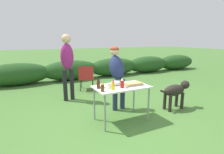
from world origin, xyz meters
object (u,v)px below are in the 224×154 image
(folding_table, at_px, (121,90))
(mixing_bowl, at_px, (116,83))
(ketchup_bottle, at_px, (122,83))
(dog, at_px, (176,91))
(bbq_sauce_bottle, at_px, (98,84))
(beer_bottle, at_px, (103,87))
(standing_person_in_red_jacket, at_px, (67,61))
(camp_chair_green_behind_table, at_px, (86,77))
(standing_person_in_olive_jacket, at_px, (117,71))
(paper_cup_stack, at_px, (109,86))
(plate_stack, at_px, (103,86))
(food_tray, at_px, (133,84))
(mustard_bottle, at_px, (113,85))

(folding_table, height_order, mixing_bowl, mixing_bowl)
(ketchup_bottle, distance_m, dog, 1.60)
(folding_table, relative_size, bbq_sauce_bottle, 5.73)
(bbq_sauce_bottle, bearing_deg, beer_bottle, -92.70)
(standing_person_in_red_jacket, bearing_deg, camp_chair_green_behind_table, 38.79)
(camp_chair_green_behind_table, bearing_deg, standing_person_in_olive_jacket, -62.29)
(standing_person_in_olive_jacket, bearing_deg, bbq_sauce_bottle, -140.72)
(folding_table, bearing_deg, paper_cup_stack, -168.52)
(mixing_bowl, distance_m, camp_chair_green_behind_table, 2.34)
(beer_bottle, relative_size, bbq_sauce_bottle, 0.88)
(dog, bearing_deg, plate_stack, -96.11)
(camp_chair_green_behind_table, bearing_deg, plate_stack, -77.82)
(beer_bottle, height_order, dog, beer_bottle)
(food_tray, distance_m, ketchup_bottle, 0.31)
(food_tray, xyz_separation_m, paper_cup_stack, (-0.55, -0.01, 0.03))
(folding_table, height_order, beer_bottle, beer_bottle)
(standing_person_in_red_jacket, bearing_deg, folding_table, -72.73)
(food_tray, xyz_separation_m, beer_bottle, (-0.73, -0.12, 0.05))
(mixing_bowl, height_order, beer_bottle, beer_bottle)
(bbq_sauce_bottle, bearing_deg, mustard_bottle, -43.85)
(bbq_sauce_bottle, bearing_deg, food_tray, -8.31)
(mixing_bowl, relative_size, mustard_bottle, 1.11)
(standing_person_in_red_jacket, bearing_deg, beer_bottle, -88.24)
(standing_person_in_red_jacket, bearing_deg, bbq_sauce_bottle, -87.15)
(paper_cup_stack, height_order, dog, paper_cup_stack)
(mustard_bottle, height_order, bbq_sauce_bottle, bbq_sauce_bottle)
(ketchup_bottle, height_order, dog, ketchup_bottle)
(food_tray, bearing_deg, standing_person_in_red_jacket, 117.10)
(beer_bottle, distance_m, dog, 2.03)
(food_tray, distance_m, mixing_bowl, 0.36)
(paper_cup_stack, bearing_deg, food_tray, 0.91)
(mustard_bottle, xyz_separation_m, dog, (1.77, 0.12, -0.38))
(beer_bottle, bearing_deg, paper_cup_stack, 30.33)
(folding_table, height_order, camp_chair_green_behind_table, camp_chair_green_behind_table)
(bbq_sauce_bottle, bearing_deg, ketchup_bottle, -21.27)
(food_tray, xyz_separation_m, standing_person_in_olive_jacket, (-0.00, 0.70, 0.16))
(mustard_bottle, bearing_deg, paper_cup_stack, 112.17)
(food_tray, relative_size, dog, 0.44)
(food_tray, xyz_separation_m, plate_stack, (-0.58, 0.19, -0.01))
(paper_cup_stack, distance_m, ketchup_bottle, 0.26)
(paper_cup_stack, distance_m, standing_person_in_red_jacket, 1.88)
(beer_bottle, xyz_separation_m, camp_chair_green_behind_table, (0.55, 2.61, -0.35))
(ketchup_bottle, height_order, standing_person_in_olive_jacket, standing_person_in_olive_jacket)
(food_tray, xyz_separation_m, dog, (1.26, 0.02, -0.32))
(paper_cup_stack, relative_size, mustard_bottle, 0.59)
(standing_person_in_olive_jacket, relative_size, camp_chair_green_behind_table, 1.81)
(food_tray, distance_m, camp_chair_green_behind_table, 2.52)
(food_tray, height_order, paper_cup_stack, paper_cup_stack)
(ketchup_bottle, relative_size, camp_chair_green_behind_table, 0.23)
(paper_cup_stack, relative_size, beer_bottle, 0.64)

